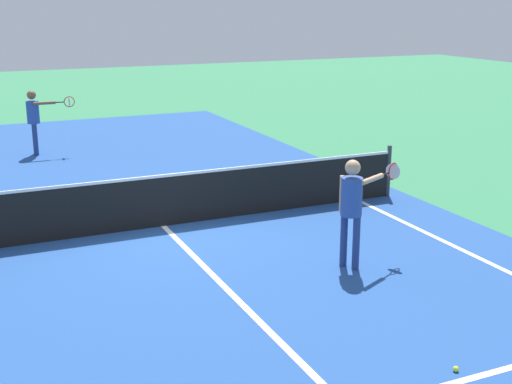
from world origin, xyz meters
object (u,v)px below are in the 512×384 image
at_px(tennis_ball_mid_court, 456,369).
at_px(net, 162,200).
at_px(player_near, 353,201).
at_px(player_far, 34,115).

bearing_deg(tennis_ball_mid_court, net, 103.36).
xyz_separation_m(player_near, player_far, (-3.35, 10.19, -0.00)).
xyz_separation_m(player_near, tennis_ball_mid_court, (-0.57, -3.14, -1.02)).
relative_size(net, tennis_ball_mid_court, 148.24).
height_order(player_near, player_far, player_near).
distance_m(net, player_near, 3.74).
height_order(player_near, tennis_ball_mid_court, player_near).
bearing_deg(player_far, player_near, -71.82).
bearing_deg(player_far, net, -79.66).
bearing_deg(player_near, tennis_ball_mid_court, -100.35).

